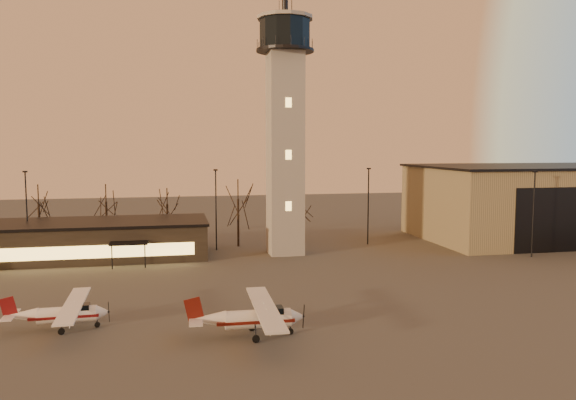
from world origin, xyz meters
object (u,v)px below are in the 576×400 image
Objects in this scene: cessna_front at (260,322)px; cessna_rear at (69,317)px; hangar at (530,202)px; control_tower at (285,118)px; terminal at (97,239)px.

cessna_rear is (-13.10, 4.20, -0.12)m from cessna_front.
cessna_front is (-43.58, -32.73, -4.13)m from hangar.
control_tower is at bearing -173.69° from hangar.
hangar is at bearing 25.37° from cessna_rear.
control_tower reaches higher than cessna_rear.
control_tower is 33.44m from cessna_front.
hangar is 1.20× the size of terminal.
cessna_rear is at bearing -153.28° from hangar.
control_tower is 1.28× the size of terminal.
control_tower is at bearing 48.54° from cessna_rear.
hangar is 63.60m from cessna_rear.
control_tower is 26.24m from terminal.
cessna_front is at bearing -104.77° from control_tower.
control_tower reaches higher than hangar.
cessna_front is 1.13× the size of cessna_rear.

